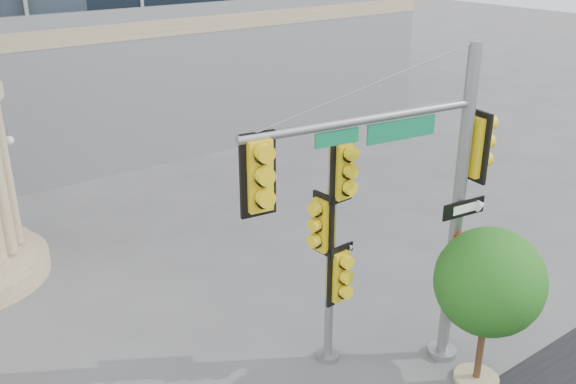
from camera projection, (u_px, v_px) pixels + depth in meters
ground at (362, 364)px, 13.68m from camera, size 120.00×120.00×0.00m
main_signal_pole at (412, 187)px, 11.86m from camera, size 5.20×1.18×6.75m
secondary_signal_pole at (333, 236)px, 12.61m from camera, size 0.89×0.66×5.11m
street_tree at (490, 285)px, 12.37m from camera, size 2.18×2.13×3.40m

